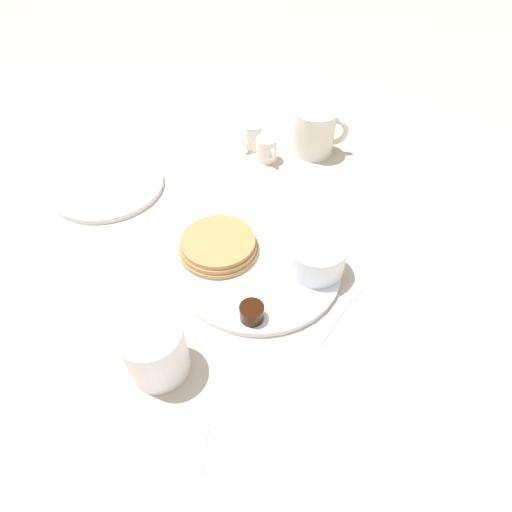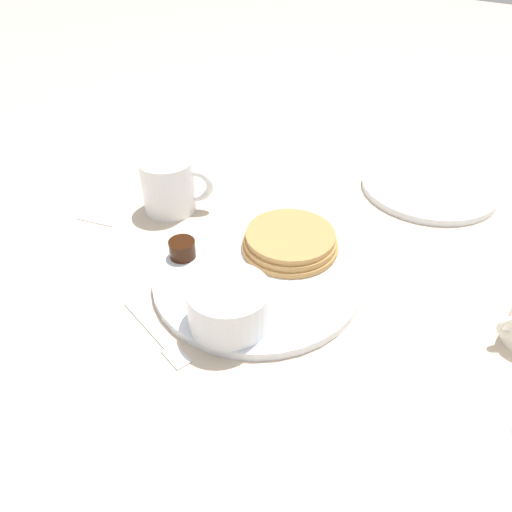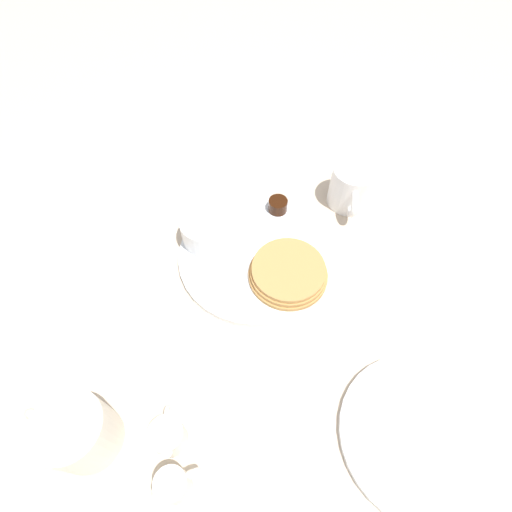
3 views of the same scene
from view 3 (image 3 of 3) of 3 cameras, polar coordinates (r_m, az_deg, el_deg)
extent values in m
plane|color=#C6B299|center=(0.74, -0.07, -0.08)|extent=(4.00, 4.00, 0.00)
cylinder|color=white|center=(0.74, -0.07, 0.18)|extent=(0.28, 0.28, 0.01)
cylinder|color=#B78447|center=(0.70, 4.58, -2.68)|extent=(0.14, 0.14, 0.01)
cylinder|color=#B78447|center=(0.70, 4.63, -2.30)|extent=(0.13, 0.13, 0.01)
cylinder|color=#B78447|center=(0.69, 4.68, -1.91)|extent=(0.13, 0.13, 0.01)
cylinder|color=white|center=(0.74, -6.85, 3.95)|extent=(0.10, 0.10, 0.05)
cylinder|color=white|center=(0.72, -7.04, 5.06)|extent=(0.08, 0.08, 0.01)
cylinder|color=black|center=(0.79, 3.15, 7.25)|extent=(0.04, 0.04, 0.03)
cylinder|color=white|center=(0.76, -7.04, 4.55)|extent=(0.05, 0.05, 0.03)
sphere|color=white|center=(0.75, -7.19, 5.45)|extent=(0.03, 0.03, 0.03)
cylinder|color=white|center=(0.81, 13.47, 9.73)|extent=(0.08, 0.08, 0.09)
torus|color=white|center=(0.78, 13.62, 7.43)|extent=(0.04, 0.06, 0.06)
cylinder|color=white|center=(0.61, -12.40, -23.87)|extent=(0.05, 0.05, 0.05)
torus|color=white|center=(0.61, -12.46, -21.49)|extent=(0.03, 0.03, 0.03)
cone|color=white|center=(0.59, -12.83, -25.55)|extent=(0.02, 0.02, 0.01)
cylinder|color=white|center=(0.60, -11.70, -29.40)|extent=(0.04, 0.04, 0.06)
torus|color=white|center=(0.59, -9.51, -28.51)|extent=(0.02, 0.03, 0.03)
cone|color=white|center=(0.58, -14.16, -29.91)|extent=(0.01, 0.01, 0.01)
cube|color=silver|center=(0.83, -5.59, 8.11)|extent=(0.03, 0.10, 0.00)
cube|color=silver|center=(0.81, -9.26, 6.01)|extent=(0.03, 0.04, 0.00)
cube|color=white|center=(0.92, 12.35, 12.64)|extent=(0.11, 0.09, 0.00)
cylinder|color=silver|center=(0.62, -23.69, -22.34)|extent=(0.09, 0.09, 0.10)
torus|color=silver|center=(0.64, -27.50, -20.23)|extent=(0.07, 0.03, 0.07)
cylinder|color=white|center=(0.66, 22.51, -22.65)|extent=(0.23, 0.23, 0.01)
camera|label=1|loc=(0.87, 14.23, 48.46)|focal=28.00mm
camera|label=2|loc=(0.69, -53.99, 22.34)|focal=35.00mm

